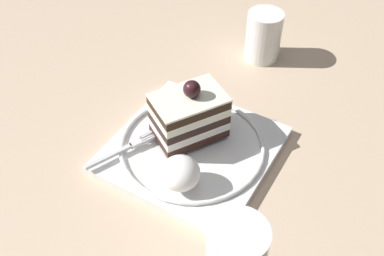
% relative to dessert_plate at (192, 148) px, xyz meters
% --- Properties ---
extents(ground_plane, '(2.40, 2.40, 0.00)m').
position_rel_dessert_plate_xyz_m(ground_plane, '(0.01, -0.02, -0.01)').
color(ground_plane, tan).
extents(dessert_plate, '(0.23, 0.23, 0.02)m').
position_rel_dessert_plate_xyz_m(dessert_plate, '(0.00, 0.00, 0.00)').
color(dessert_plate, white).
rests_on(dessert_plate, ground_plane).
extents(cake_slice, '(0.11, 0.11, 0.09)m').
position_rel_dessert_plate_xyz_m(cake_slice, '(-0.02, -0.01, 0.04)').
color(cake_slice, black).
rests_on(cake_slice, dessert_plate).
extents(whipped_cream_dollop, '(0.05, 0.05, 0.04)m').
position_rel_dessert_plate_xyz_m(whipped_cream_dollop, '(0.07, 0.02, 0.03)').
color(whipped_cream_dollop, white).
rests_on(whipped_cream_dollop, dessert_plate).
extents(fork, '(0.10, 0.06, 0.00)m').
position_rel_dessert_plate_xyz_m(fork, '(0.05, -0.08, 0.01)').
color(fork, silver).
rests_on(fork, dessert_plate).
extents(drink_glass_near, '(0.06, 0.06, 0.09)m').
position_rel_dessert_plate_xyz_m(drink_glass_near, '(-0.26, 0.01, 0.03)').
color(drink_glass_near, white).
rests_on(drink_glass_near, ground_plane).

